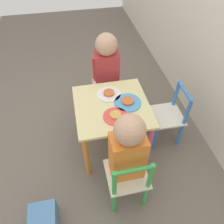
# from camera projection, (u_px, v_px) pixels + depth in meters

# --- Properties ---
(ground_plane) EXTENTS (6.00, 6.00, 0.00)m
(ground_plane) POSITION_uv_depth(u_px,v_px,m) (112.00, 143.00, 1.89)
(ground_plane) COLOR #6B6056
(kids_table) EXTENTS (0.53, 0.53, 0.46)m
(kids_table) POSITION_uv_depth(u_px,v_px,m) (112.00, 113.00, 1.61)
(kids_table) COLOR beige
(kids_table) RESTS_ON ground_plane
(chair_red) EXTENTS (0.28, 0.28, 0.51)m
(chair_red) POSITION_uv_depth(u_px,v_px,m) (107.00, 87.00, 2.03)
(chair_red) COLOR silver
(chair_red) RESTS_ON ground_plane
(chair_green) EXTENTS (0.26, 0.26, 0.51)m
(chair_green) POSITION_uv_depth(u_px,v_px,m) (128.00, 178.00, 1.39)
(chair_green) COLOR silver
(chair_green) RESTS_ON ground_plane
(chair_blue) EXTENTS (0.26, 0.26, 0.51)m
(chair_blue) POSITION_uv_depth(u_px,v_px,m) (168.00, 116.00, 1.77)
(chair_blue) COLOR silver
(chair_blue) RESTS_ON ground_plane
(child_left) EXTENTS (0.23, 0.21, 0.79)m
(child_left) POSITION_uv_depth(u_px,v_px,m) (107.00, 70.00, 1.82)
(child_left) COLOR #4C608E
(child_left) RESTS_ON ground_plane
(child_right) EXTENTS (0.22, 0.20, 0.77)m
(child_right) POSITION_uv_depth(u_px,v_px,m) (127.00, 152.00, 1.28)
(child_right) COLOR #38383D
(child_right) RESTS_ON ground_plane
(plate_left) EXTENTS (0.18, 0.18, 0.03)m
(plate_left) POSITION_uv_depth(u_px,v_px,m) (109.00, 94.00, 1.63)
(plate_left) COLOR white
(plate_left) RESTS_ON kids_table
(plate_right) EXTENTS (0.17, 0.17, 0.03)m
(plate_right) POSITION_uv_depth(u_px,v_px,m) (115.00, 116.00, 1.47)
(plate_right) COLOR #E54C47
(plate_right) RESTS_ON kids_table
(plate_back) EXTENTS (0.19, 0.19, 0.03)m
(plate_back) POSITION_uv_depth(u_px,v_px,m) (128.00, 102.00, 1.56)
(plate_back) COLOR #4C9EE0
(plate_back) RESTS_ON kids_table
(storage_bin) EXTENTS (0.20, 0.17, 0.16)m
(storage_bin) POSITION_uv_depth(u_px,v_px,m) (44.00, 222.00, 1.37)
(storage_bin) COLOR #4C7FB7
(storage_bin) RESTS_ON ground_plane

